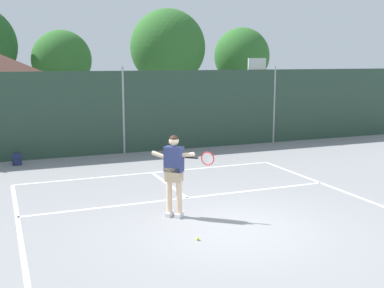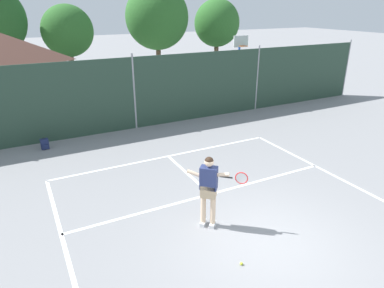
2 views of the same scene
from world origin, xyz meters
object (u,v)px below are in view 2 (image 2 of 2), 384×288
basketball_hoop (240,59)px  tennis_ball (241,264)px  tennis_player (209,186)px  backpack_navy (45,144)px

basketball_hoop → tennis_ball: 13.72m
basketball_hoop → tennis_ball: bearing=-124.0°
tennis_player → tennis_ball: (-0.08, -1.53, -1.08)m
tennis_player → backpack_navy: bearing=113.3°
tennis_player → basketball_hoop: bearing=52.3°
tennis_player → tennis_ball: 1.88m
backpack_navy → basketball_hoop: bearing=13.9°
basketball_hoop → backpack_navy: basketball_hoop is taller
basketball_hoop → tennis_player: basketball_hoop is taller
tennis_player → tennis_ball: bearing=-93.1°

